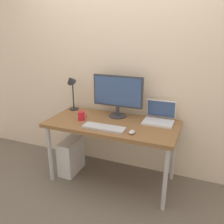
# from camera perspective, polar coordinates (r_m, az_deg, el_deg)

# --- Properties ---
(ground_plane) EXTENTS (6.00, 6.00, 0.00)m
(ground_plane) POSITION_cam_1_polar(r_m,az_deg,el_deg) (2.93, 0.00, -15.74)
(ground_plane) COLOR #665B51
(back_wall) EXTENTS (4.40, 0.04, 2.60)m
(back_wall) POSITION_cam_1_polar(r_m,az_deg,el_deg) (2.79, 3.05, 11.42)
(back_wall) COLOR beige
(back_wall) RESTS_ON ground_plane
(desk) EXTENTS (1.42, 0.66, 0.72)m
(desk) POSITION_cam_1_polar(r_m,az_deg,el_deg) (2.61, 0.00, -3.83)
(desk) COLOR brown
(desk) RESTS_ON ground_plane
(monitor) EXTENTS (0.58, 0.20, 0.48)m
(monitor) POSITION_cam_1_polar(r_m,az_deg,el_deg) (2.68, 1.39, 4.44)
(monitor) COLOR #333338
(monitor) RESTS_ON desk
(laptop) EXTENTS (0.32, 0.27, 0.23)m
(laptop) POSITION_cam_1_polar(r_m,az_deg,el_deg) (2.64, 11.29, -1.09)
(laptop) COLOR silver
(laptop) RESTS_ON desk
(desk_lamp) EXTENTS (0.11, 0.16, 0.45)m
(desk_lamp) POSITION_cam_1_polar(r_m,az_deg,el_deg) (2.92, -9.75, 6.38)
(desk_lamp) COLOR #232328
(desk_lamp) RESTS_ON desk
(keyboard) EXTENTS (0.44, 0.14, 0.02)m
(keyboard) POSITION_cam_1_polar(r_m,az_deg,el_deg) (2.42, -1.98, -3.77)
(keyboard) COLOR #B2B2B7
(keyboard) RESTS_ON desk
(mouse) EXTENTS (0.06, 0.09, 0.03)m
(mouse) POSITION_cam_1_polar(r_m,az_deg,el_deg) (2.32, 4.79, -4.79)
(mouse) COLOR #B2B2B7
(mouse) RESTS_ON desk
(coffee_mug) EXTENTS (0.11, 0.07, 0.10)m
(coffee_mug) POSITION_cam_1_polar(r_m,az_deg,el_deg) (2.65, -7.33, -0.92)
(coffee_mug) COLOR red
(coffee_mug) RESTS_ON desk
(computer_tower) EXTENTS (0.18, 0.36, 0.42)m
(computer_tower) POSITION_cam_1_polar(r_m,az_deg,el_deg) (3.00, -9.76, -10.33)
(computer_tower) COLOR silver
(computer_tower) RESTS_ON ground_plane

